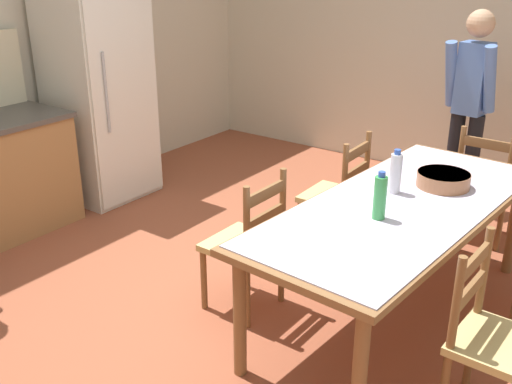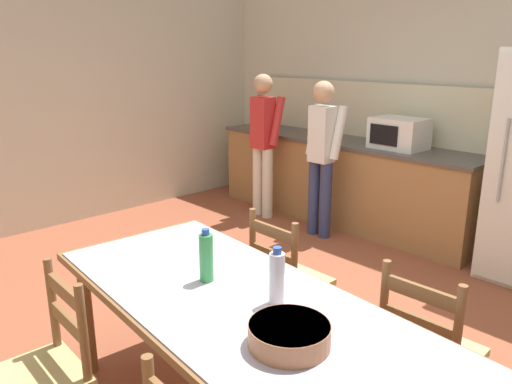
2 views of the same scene
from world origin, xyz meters
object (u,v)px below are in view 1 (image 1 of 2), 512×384
Objects in this scene: chair_side_far_right at (338,196)px; chair_side_far_left at (248,244)px; dining_table at (401,214)px; bottle_near_centre at (380,197)px; person_by_table at (470,101)px; chair_side_near_left at (492,340)px; serving_bowl at (443,179)px; refrigerator at (99,94)px; chair_head_end at (486,186)px; bottle_off_centre at (396,173)px.

chair_side_far_right is 1.01m from chair_side_far_left.
dining_table is 8.48× the size of bottle_near_centre.
person_by_table is at bearing 160.63° from chair_side_far_right.
chair_side_near_left is at bearing -110.75° from bottle_near_centre.
bottle_near_centre is 0.68m from serving_bowl.
refrigerator reaches higher than chair_side_near_left.
chair_side_far_left is at bearing 65.69° from chair_head_end.
chair_side_far_left is at bearing 119.67° from dining_table.
chair_head_end is at bearing -0.30° from serving_bowl.
refrigerator is at bearing 86.00° from bottle_off_centre.
bottle_off_centre reaches higher than chair_head_end.
chair_head_end is (1.02, -0.01, -0.37)m from serving_bowl.
refrigerator reaches higher than chair_head_end.
bottle_near_centre is 0.16× the size of person_by_table.
chair_side_near_left is (-0.88, -3.69, -0.50)m from refrigerator.
serving_bowl is at bearing 76.31° from chair_side_far_right.
chair_side_far_left is (0.11, 1.49, 0.00)m from chair_side_near_left.
refrigerator is 2.07× the size of chair_side_near_left.
bottle_near_centre is 1.00× the size of bottle_off_centre.
chair_side_near_left is (-0.28, -0.73, -0.44)m from bottle_near_centre.
dining_table is at bearing 53.81° from chair_side_near_left.
bottle_near_centre is at bearing 13.31° from person_by_table.
refrigerator reaches higher than bottle_near_centre.
bottle_off_centre reaches higher than chair_side_near_left.
refrigerator is 3.02m from bottle_near_centre.
chair_side_far_right is at bearing 77.92° from serving_bowl.
serving_bowl is at bearing 90.93° from chair_head_end.
bottle_near_centre reaches higher than chair_side_far_left.
chair_side_far_left is at bearing 87.58° from chair_side_near_left.
bottle_near_centre is 1.17m from chair_side_far_right.
refrigerator is 2.07× the size of chair_head_end.
chair_side_near_left is (-0.56, -0.71, -0.25)m from dining_table.
chair_side_near_left is 2.05m from chair_head_end.
chair_side_far_left is at bearing 133.39° from serving_bowl.
chair_side_near_left is (-0.94, -0.62, -0.37)m from serving_bowl.
bottle_off_centre is 0.84× the size of serving_bowl.
chair_side_far_right is 1.17m from chair_head_end.
chair_side_far_left is (-1.00, 0.07, 0.00)m from chair_side_far_right.
person_by_table reaches higher than chair_head_end.
bottle_off_centre is at bearing 52.49° from chair_side_far_right.
refrigerator is at bearing 91.20° from serving_bowl.
chair_side_far_left is at bearing -109.21° from refrigerator.
person_by_table is at bearing 7.67° from dining_table.
bottle_off_centre is 0.87m from chair_side_far_right.
serving_bowl is 1.18m from chair_side_near_left.
bottle_off_centre is 1.38m from chair_head_end.
bottle_near_centre is 0.84× the size of serving_bowl.
person_by_table is at bearing -55.34° from chair_head_end.
dining_table is at bearing 14.75° from person_by_table.
chair_side_far_right is at bearing 39.62° from bottle_near_centre.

